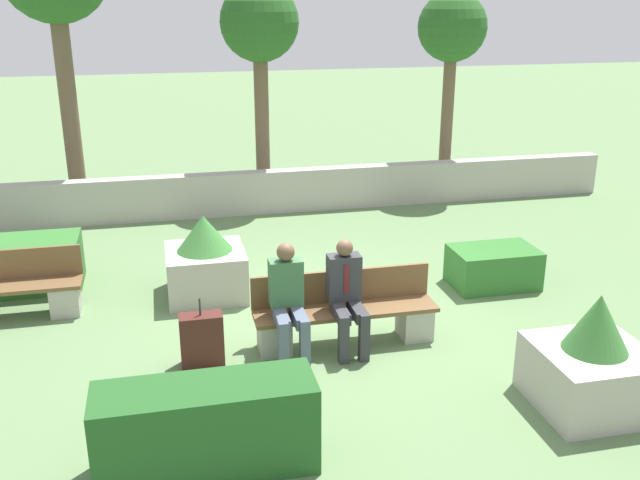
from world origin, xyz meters
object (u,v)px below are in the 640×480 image
at_px(bench_left_side, 9,293).
at_px(person_seated_man, 347,291).
at_px(bench_front, 345,316).
at_px(suitcase, 202,340).
at_px(tree_center_left, 260,29).
at_px(tree_center_right, 452,33).
at_px(planter_corner_right, 205,262).
at_px(planter_corner_left, 592,364).
at_px(person_seated_woman, 288,296).

bearing_deg(bench_left_side, person_seated_man, -32.83).
xyz_separation_m(bench_front, suitcase, (-1.70, -0.18, -0.03)).
relative_size(bench_left_side, suitcase, 2.22).
xyz_separation_m(bench_front, tree_center_left, (-0.03, 6.24, 2.97)).
bearing_deg(tree_center_right, person_seated_man, -120.98).
xyz_separation_m(suitcase, tree_center_left, (1.67, 6.43, 3.00)).
distance_m(bench_front, planter_corner_right, 2.34).
bearing_deg(suitcase, planter_corner_right, 84.37).
bearing_deg(planter_corner_left, bench_front, 137.39).
bearing_deg(person_seated_woman, tree_center_right, 54.64).
height_order(bench_front, tree_center_right, tree_center_right).
xyz_separation_m(person_seated_woman, suitcase, (-0.99, -0.04, -0.42)).
relative_size(tree_center_left, tree_center_right, 1.04).
bearing_deg(tree_center_left, tree_center_right, -1.85).
height_order(bench_left_side, person_seated_man, person_seated_man).
relative_size(bench_left_side, tree_center_left, 0.43).
bearing_deg(person_seated_man, bench_front, 80.15).
bearing_deg(person_seated_woman, planter_corner_left, -32.26).
distance_m(person_seated_man, person_seated_woman, 0.68).
height_order(bench_left_side, tree_center_left, tree_center_left).
distance_m(bench_front, suitcase, 1.71).
bearing_deg(bench_left_side, tree_center_right, 21.34).
height_order(person_seated_woman, suitcase, person_seated_woman).
bearing_deg(tree_center_left, person_seated_woman, -96.05).
bearing_deg(person_seated_man, person_seated_woman, 179.86).
relative_size(bench_front, suitcase, 2.68).
xyz_separation_m(bench_left_side, planter_corner_right, (2.51, 0.15, 0.16)).
bearing_deg(bench_front, person_seated_woman, -168.48).
bearing_deg(bench_left_side, planter_corner_right, -5.40).
bearing_deg(planter_corner_left, person_seated_man, 140.03).
xyz_separation_m(planter_corner_right, tree_center_left, (1.47, 4.46, 2.82)).
xyz_separation_m(bench_left_side, tree_center_left, (3.98, 4.61, 2.99)).
bearing_deg(person_seated_man, planter_corner_left, -39.97).
xyz_separation_m(person_seated_man, planter_corner_right, (-1.48, 1.93, -0.23)).
distance_m(person_seated_man, planter_corner_left, 2.72).
bearing_deg(bench_left_side, tree_center_left, 40.46).
xyz_separation_m(person_seated_woman, planter_corner_left, (2.76, -1.74, -0.26)).
height_order(planter_corner_left, tree_center_right, tree_center_right).
bearing_deg(planter_corner_left, bench_left_side, 149.84).
xyz_separation_m(bench_front, person_seated_man, (-0.03, -0.15, 0.38)).
bearing_deg(person_seated_woman, bench_left_side, 151.66).
distance_m(person_seated_man, suitcase, 1.72).
xyz_separation_m(person_seated_woman, tree_center_right, (4.45, 6.27, 2.47)).
bearing_deg(tree_center_right, planter_corner_right, -140.37).
bearing_deg(bench_front, planter_corner_left, -42.61).
relative_size(person_seated_man, planter_corner_left, 1.08).
bearing_deg(suitcase, person_seated_woman, 2.22).
bearing_deg(tree_center_left, planter_corner_left, -75.66).
bearing_deg(tree_center_left, suitcase, -104.53).
bearing_deg(bench_front, suitcase, -173.85).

